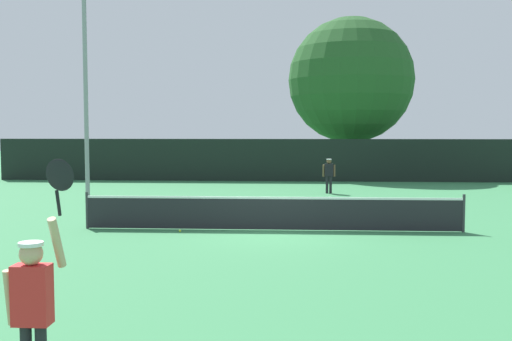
{
  "coord_description": "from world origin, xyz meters",
  "views": [
    {
      "loc": [
        0.51,
        -16.63,
        2.88
      ],
      "look_at": [
        -0.65,
        3.32,
        1.48
      ],
      "focal_mm": 41.24,
      "sensor_mm": 36.0,
      "label": 1
    }
  ],
  "objects_px": {
    "tennis_ball": "(180,231)",
    "light_pole": "(85,78)",
    "parked_car_near": "(163,159)",
    "player_serving": "(34,297)",
    "large_tree": "(351,80)",
    "parked_car_mid": "(445,162)",
    "player_receiving": "(329,172)"
  },
  "relations": [
    {
      "from": "tennis_ball",
      "to": "large_tree",
      "type": "height_order",
      "value": "large_tree"
    },
    {
      "from": "player_receiving",
      "to": "large_tree",
      "type": "distance_m",
      "value": 11.42
    },
    {
      "from": "tennis_ball",
      "to": "player_serving",
      "type": "bearing_deg",
      "value": -87.64
    },
    {
      "from": "light_pole",
      "to": "large_tree",
      "type": "distance_m",
      "value": 17.45
    },
    {
      "from": "tennis_ball",
      "to": "large_tree",
      "type": "bearing_deg",
      "value": 71.57
    },
    {
      "from": "player_receiving",
      "to": "light_pole",
      "type": "relative_size",
      "value": 0.17
    },
    {
      "from": "player_serving",
      "to": "large_tree",
      "type": "relative_size",
      "value": 0.27
    },
    {
      "from": "player_serving",
      "to": "player_receiving",
      "type": "distance_m",
      "value": 21.09
    },
    {
      "from": "player_receiving",
      "to": "player_serving",
      "type": "bearing_deg",
      "value": 77.94
    },
    {
      "from": "player_receiving",
      "to": "parked_car_mid",
      "type": "distance_m",
      "value": 14.27
    },
    {
      "from": "player_receiving",
      "to": "light_pole",
      "type": "xyz_separation_m",
      "value": [
        -10.27,
        -2.3,
        4.09
      ]
    },
    {
      "from": "player_serving",
      "to": "light_pole",
      "type": "relative_size",
      "value": 0.29
    },
    {
      "from": "player_serving",
      "to": "parked_car_near",
      "type": "xyz_separation_m",
      "value": [
        -6.34,
        35.32,
        -0.37
      ]
    },
    {
      "from": "light_pole",
      "to": "tennis_ball",
      "type": "bearing_deg",
      "value": -55.76
    },
    {
      "from": "tennis_ball",
      "to": "player_receiving",
      "type": "bearing_deg",
      "value": 64.83
    },
    {
      "from": "player_receiving",
      "to": "parked_car_mid",
      "type": "height_order",
      "value": "parked_car_mid"
    },
    {
      "from": "light_pole",
      "to": "player_receiving",
      "type": "bearing_deg",
      "value": 12.65
    },
    {
      "from": "large_tree",
      "to": "tennis_ball",
      "type": "bearing_deg",
      "value": -108.43
    },
    {
      "from": "player_serving",
      "to": "large_tree",
      "type": "xyz_separation_m",
      "value": [
        6.37,
        30.74,
        4.74
      ]
    },
    {
      "from": "large_tree",
      "to": "parked_car_near",
      "type": "distance_m",
      "value": 14.45
    },
    {
      "from": "tennis_ball",
      "to": "light_pole",
      "type": "relative_size",
      "value": 0.01
    },
    {
      "from": "player_receiving",
      "to": "parked_car_near",
      "type": "height_order",
      "value": "parked_car_near"
    },
    {
      "from": "large_tree",
      "to": "parked_car_mid",
      "type": "height_order",
      "value": "large_tree"
    },
    {
      "from": "player_receiving",
      "to": "parked_car_near",
      "type": "xyz_separation_m",
      "value": [
        -10.75,
        14.69,
        -0.17
      ]
    },
    {
      "from": "parked_car_near",
      "to": "player_receiving",
      "type": "bearing_deg",
      "value": -47.41
    },
    {
      "from": "player_serving",
      "to": "player_receiving",
      "type": "bearing_deg",
      "value": 77.94
    },
    {
      "from": "player_receiving",
      "to": "parked_car_near",
      "type": "bearing_deg",
      "value": -53.8
    },
    {
      "from": "parked_car_mid",
      "to": "parked_car_near",
      "type": "bearing_deg",
      "value": 165.14
    },
    {
      "from": "parked_car_near",
      "to": "parked_car_mid",
      "type": "xyz_separation_m",
      "value": [
        18.9,
        -2.97,
        0.0
      ]
    },
    {
      "from": "light_pole",
      "to": "large_tree",
      "type": "bearing_deg",
      "value": 45.43
    },
    {
      "from": "tennis_ball",
      "to": "parked_car_near",
      "type": "bearing_deg",
      "value": 103.33
    },
    {
      "from": "large_tree",
      "to": "parked_car_near",
      "type": "bearing_deg",
      "value": 160.2
    }
  ]
}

